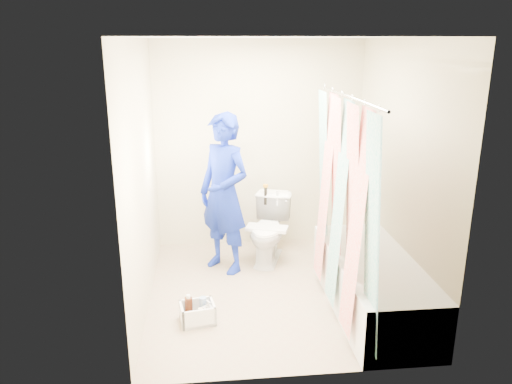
{
  "coord_description": "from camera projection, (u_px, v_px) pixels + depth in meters",
  "views": [
    {
      "loc": [
        -0.62,
        -4.38,
        2.38
      ],
      "look_at": [
        -0.12,
        0.47,
        0.89
      ],
      "focal_mm": 35.0,
      "sensor_mm": 36.0,
      "label": 1
    }
  ],
  "objects": [
    {
      "name": "wall_left",
      "position": [
        142.0,
        178.0,
        4.46
      ],
      "size": [
        0.02,
        2.6,
        2.4
      ],
      "primitive_type": "cube",
      "color": "#C4BA96",
      "rests_on": "ground"
    },
    {
      "name": "floor",
      "position": [
        273.0,
        291.0,
        4.93
      ],
      "size": [
        2.6,
        2.6,
        0.0
      ],
      "primitive_type": "plane",
      "color": "gray",
      "rests_on": "ground"
    },
    {
      "name": "cleaning_caddy",
      "position": [
        199.0,
        313.0,
        4.37
      ],
      "size": [
        0.33,
        0.28,
        0.23
      ],
      "rotation": [
        0.0,
        0.0,
        0.18
      ],
      "color": "white",
      "rests_on": "ground"
    },
    {
      "name": "plumber",
      "position": [
        224.0,
        194.0,
        5.19
      ],
      "size": [
        0.72,
        0.72,
        1.69
      ],
      "primitive_type": "imported",
      "rotation": [
        0.0,
        0.0,
        -0.78
      ],
      "color": "#0F269D",
      "rests_on": "ground"
    },
    {
      "name": "wall_right",
      "position": [
        401.0,
        171.0,
        4.69
      ],
      "size": [
        0.02,
        2.6,
        2.4
      ],
      "primitive_type": "cube",
      "color": "#C4BA96",
      "rests_on": "ground"
    },
    {
      "name": "toilet",
      "position": [
        269.0,
        230.0,
        5.53
      ],
      "size": [
        0.61,
        0.8,
        0.73
      ],
      "primitive_type": "imported",
      "rotation": [
        0.0,
        0.0,
        -0.32
      ],
      "color": "white",
      "rests_on": "ground"
    },
    {
      "name": "shower_curtain",
      "position": [
        341.0,
        205.0,
        4.27
      ],
      "size": [
        0.06,
        1.75,
        1.8
      ],
      "primitive_type": "cube",
      "color": "white",
      "rests_on": "curtain_rod"
    },
    {
      "name": "tank_internals",
      "position": [
        269.0,
        194.0,
        5.62
      ],
      "size": [
        0.17,
        0.08,
        0.24
      ],
      "color": "black",
      "rests_on": "toilet"
    },
    {
      "name": "ceiling",
      "position": [
        276.0,
        37.0,
        4.22
      ],
      "size": [
        2.4,
        2.6,
        0.02
      ],
      "primitive_type": "cube",
      "color": "white",
      "rests_on": "wall_back"
    },
    {
      "name": "tank_lid",
      "position": [
        267.0,
        228.0,
        5.4
      ],
      "size": [
        0.48,
        0.32,
        0.03
      ],
      "primitive_type": "cube",
      "rotation": [
        0.0,
        0.0,
        -0.32
      ],
      "color": "white",
      "rests_on": "toilet"
    },
    {
      "name": "wall_front",
      "position": [
        301.0,
        224.0,
        3.34
      ],
      "size": [
        2.4,
        0.02,
        2.4
      ],
      "primitive_type": "cube",
      "color": "#C4BA96",
      "rests_on": "ground"
    },
    {
      "name": "wall_back",
      "position": [
        259.0,
        146.0,
        5.81
      ],
      "size": [
        2.4,
        0.02,
        2.4
      ],
      "primitive_type": "cube",
      "color": "#C4BA96",
      "rests_on": "ground"
    },
    {
      "name": "curtain_rod",
      "position": [
        347.0,
        96.0,
        4.0
      ],
      "size": [
        0.02,
        1.9,
        0.02
      ],
      "primitive_type": "cylinder",
      "rotation": [
        1.57,
        0.0,
        0.0
      ],
      "color": "silver",
      "rests_on": "wall_back"
    },
    {
      "name": "bathtub",
      "position": [
        372.0,
        283.0,
        4.53
      ],
      "size": [
        0.7,
        1.75,
        0.5
      ],
      "color": "white",
      "rests_on": "ground"
    }
  ]
}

